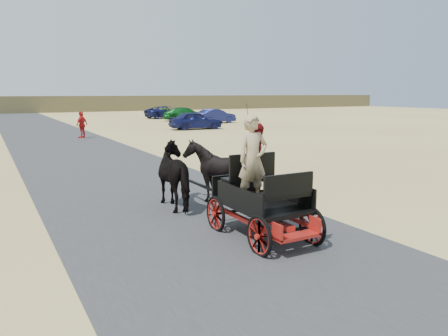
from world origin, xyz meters
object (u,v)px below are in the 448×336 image
carriage (262,220)px  pedestrian (82,125)px  car_c (186,114)px  horse_right (217,171)px  horse_left (179,175)px  car_a (195,120)px  car_b (215,116)px  car_d (167,112)px

carriage → pedestrian: pedestrian is taller
pedestrian → car_c: (12.97, 12.50, -0.16)m
horse_right → car_c: 34.32m
horse_left → horse_right: size_ratio=1.18×
horse_left → horse_right: bearing=-180.0°
horse_left → car_a: 24.32m
horse_left → horse_right: horse_right is taller
horse_left → pedestrian: (1.31, 19.19, 0.02)m
car_c → horse_left: bearing=-178.9°
horse_right → car_b: (14.27, 27.25, -0.16)m
horse_right → car_d: (13.24, 37.26, -0.15)m
carriage → horse_left: bearing=100.4°
car_b → car_c: size_ratio=0.86×
horse_left → car_d: bearing=-111.0°
car_d → car_b: bearing=-179.4°
carriage → car_c: car_c is taller
horse_right → car_d: size_ratio=0.34×
carriage → car_b: bearing=63.9°
carriage → pedestrian: 22.21m
car_a → car_d: (3.62, 15.43, -0.02)m
horse_left → horse_right: 1.10m
car_d → horse_right: bearing=155.2°
horse_left → car_d: size_ratio=0.40×
carriage → horse_right: bearing=79.6°
horse_left → car_b: bearing=-119.4°
horse_left → carriage: bearing=100.4°
car_a → car_b: (4.66, 5.42, -0.04)m
horse_left → car_b: (15.37, 27.25, -0.16)m
pedestrian → car_c: 18.01m
car_b → car_d: (-1.03, 10.01, 0.02)m
car_b → carriage: bearing=143.3°
horse_right → car_a: 23.85m
car_d → horse_left: bearing=153.7°
pedestrian → carriage: bearing=47.7°
horse_left → horse_right: (1.10, 0.00, 0.00)m
horse_left → pedestrian: pedestrian is taller
horse_left → car_c: 34.76m
carriage → car_a: size_ratio=0.57×
horse_right → car_d: horse_right is taller
pedestrian → car_b: 16.20m
horse_left → car_b: size_ratio=0.48×
carriage → car_d: 42.56m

